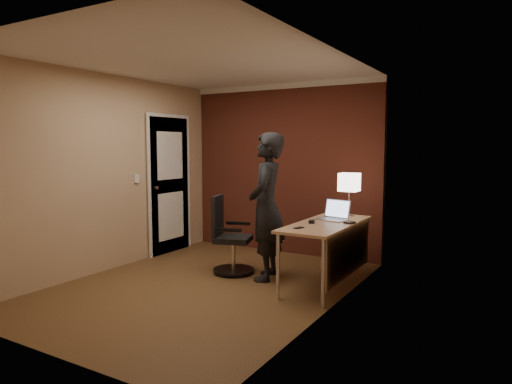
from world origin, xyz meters
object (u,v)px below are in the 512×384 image
at_px(desk_lamp, 349,183).
at_px(person, 266,207).
at_px(desk, 332,235).
at_px(phone, 299,228).
at_px(office_chair, 229,240).
at_px(mouse, 312,222).
at_px(wallet, 350,222).
at_px(laptop, 335,214).

distance_m(desk_lamp, person, 1.06).
bearing_deg(desk_lamp, desk, -90.29).
bearing_deg(phone, person, 165.13).
bearing_deg(office_chair, phone, -17.58).
bearing_deg(mouse, phone, -104.28).
bearing_deg(wallet, desk, -152.88).
height_order(laptop, phone, laptop).
bearing_deg(phone, laptop, 97.73).
height_order(desk_lamp, phone, desk_lamp).
xyz_separation_m(desk, phone, (-0.19, -0.47, 0.13)).
xyz_separation_m(laptop, wallet, (0.24, -0.17, -0.05)).
xyz_separation_m(desk, laptop, (-0.07, 0.26, 0.19)).
relative_size(phone, office_chair, 0.12).
bearing_deg(mouse, laptop, 55.08).
height_order(phone, office_chair, office_chair).
height_order(wallet, person, person).
relative_size(laptop, phone, 3.27).
bearing_deg(mouse, wallet, 12.01).
bearing_deg(desk, laptop, 105.14).
xyz_separation_m(desk, mouse, (-0.20, -0.10, 0.14)).
height_order(wallet, office_chair, office_chair).
bearing_deg(person, mouse, 70.56).
distance_m(desk_lamp, laptop, 0.46).
bearing_deg(mouse, desk_lamp, 57.42).
xyz_separation_m(laptop, phone, (-0.12, -0.73, -0.06)).
bearing_deg(phone, mouse, 108.36).
relative_size(desk_lamp, mouse, 5.35).
distance_m(desk_lamp, phone, 1.12).
bearing_deg(laptop, person, -153.87).
distance_m(office_chair, person, 0.70).
distance_m(mouse, wallet, 0.42).
xyz_separation_m(desk_lamp, person, (-0.80, -0.65, -0.27)).
bearing_deg(desk_lamp, person, -140.96).
distance_m(phone, person, 0.72).
xyz_separation_m(phone, person, (-0.60, 0.38, 0.14)).
relative_size(mouse, person, 0.06).
bearing_deg(person, office_chair, -106.25).
height_order(laptop, office_chair, office_chair).
bearing_deg(person, laptop, 97.80).
relative_size(desk, phone, 13.04).
bearing_deg(office_chair, desk, 4.88).
bearing_deg(desk_lamp, office_chair, -153.34).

